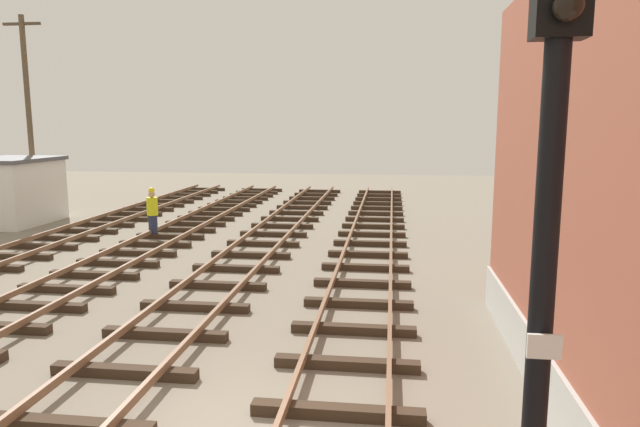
# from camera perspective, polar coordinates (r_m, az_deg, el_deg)

# --- Properties ---
(track_centre) EXTENTS (2.50, 56.33, 0.32)m
(track_centre) POSITION_cam_1_polar(r_m,az_deg,el_deg) (8.93, -24.16, -18.65)
(track_centre) COLOR #38281C
(track_centre) RESTS_ON ground
(signal_mast) EXTENTS (0.36, 0.40, 5.83)m
(signal_mast) POSITION_cam_1_polar(r_m,az_deg,el_deg) (4.29, 22.04, 1.26)
(signal_mast) COLOR black
(signal_mast) RESTS_ON ground
(control_hut) EXTENTS (3.00, 3.80, 2.76)m
(control_hut) POSITION_cam_1_polar(r_m,az_deg,el_deg) (26.95, -28.61, 2.03)
(control_hut) COLOR silver
(control_hut) RESTS_ON ground
(utility_pole_far) EXTENTS (1.80, 0.24, 9.01)m
(utility_pole_far) POSITION_cam_1_polar(r_m,az_deg,el_deg) (29.83, -27.25, 9.09)
(utility_pole_far) COLOR brown
(utility_pole_far) RESTS_ON ground
(track_worker_foreground) EXTENTS (0.40, 0.40, 1.87)m
(track_worker_foreground) POSITION_cam_1_polar(r_m,az_deg,el_deg) (21.58, -16.50, 0.05)
(track_worker_foreground) COLOR #262D4C
(track_worker_foreground) RESTS_ON ground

